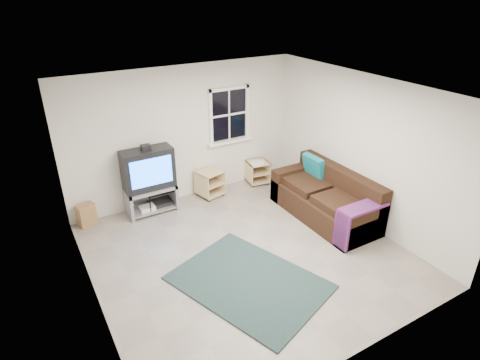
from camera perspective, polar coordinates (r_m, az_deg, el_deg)
room at (r=8.05m, az=-1.55°, el=8.77°), size 4.60×4.62×4.60m
tv_unit at (r=7.47m, az=-12.86°, el=0.59°), size 0.92×0.46×1.35m
av_rack at (r=7.66m, az=-11.48°, el=-0.78°), size 0.55×0.40×1.10m
side_table_left at (r=8.09m, az=-4.48°, el=-0.29°), size 0.55×0.55×0.54m
side_table_right at (r=8.60m, az=2.42°, el=1.40°), size 0.50×0.50×0.50m
sofa at (r=7.47m, az=12.20°, el=-2.76°), size 0.94×2.12×0.97m
shag_rug at (r=5.97m, az=1.27°, el=-14.30°), size 2.13×2.47×0.02m
paper_bag at (r=7.61m, az=-20.98°, el=-4.66°), size 0.33×0.26×0.41m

